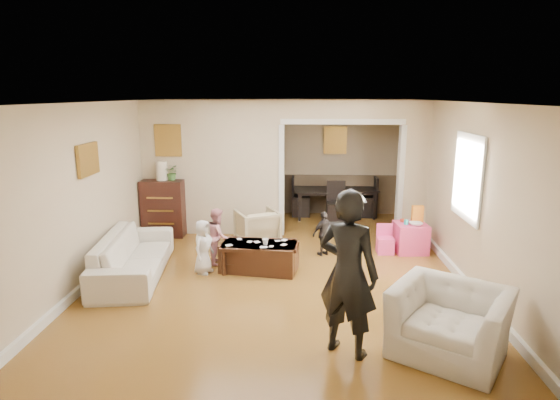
{
  "coord_description": "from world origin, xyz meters",
  "views": [
    {
      "loc": [
        0.32,
        -7.06,
        2.72
      ],
      "look_at": [
        0.0,
        0.2,
        1.05
      ],
      "focal_mm": 29.79,
      "sensor_mm": 36.0,
      "label": 1
    }
  ],
  "objects_px": {
    "dresser": "(164,208)",
    "coffee_cup": "(265,242)",
    "coffee_table": "(259,257)",
    "adult_person": "(348,273)",
    "sofa": "(134,255)",
    "cyan_cup": "(406,222)",
    "child_kneel_a": "(203,247)",
    "armchair_back": "(257,227)",
    "play_table": "(410,238)",
    "armchair_front": "(450,322)",
    "child_kneel_b": "(218,236)",
    "child_toddler": "(324,233)",
    "dining_table": "(334,202)",
    "table_lamp": "(162,171)"
  },
  "relations": [
    {
      "from": "armchair_back",
      "to": "adult_person",
      "type": "distance_m",
      "value": 3.87
    },
    {
      "from": "coffee_table",
      "to": "child_toddler",
      "type": "distance_m",
      "value": 1.3
    },
    {
      "from": "child_kneel_b",
      "to": "child_toddler",
      "type": "bearing_deg",
      "value": -86.42
    },
    {
      "from": "child_kneel_a",
      "to": "child_toddler",
      "type": "height_order",
      "value": "child_kneel_a"
    },
    {
      "from": "armchair_front",
      "to": "child_kneel_b",
      "type": "relative_size",
      "value": 1.23
    },
    {
      "from": "coffee_cup",
      "to": "cyan_cup",
      "type": "xyz_separation_m",
      "value": [
        2.37,
        1.0,
        0.06
      ]
    },
    {
      "from": "child_kneel_a",
      "to": "child_toddler",
      "type": "distance_m",
      "value": 2.1
    },
    {
      "from": "sofa",
      "to": "cyan_cup",
      "type": "height_order",
      "value": "sofa"
    },
    {
      "from": "table_lamp",
      "to": "dining_table",
      "type": "xyz_separation_m",
      "value": [
        3.41,
        1.64,
        -0.96
      ]
    },
    {
      "from": "dining_table",
      "to": "child_toddler",
      "type": "bearing_deg",
      "value": -104.28
    },
    {
      "from": "coffee_table",
      "to": "table_lamp",
      "type": "bearing_deg",
      "value": 138.67
    },
    {
      "from": "dresser",
      "to": "table_lamp",
      "type": "bearing_deg",
      "value": 0.0
    },
    {
      "from": "sofa",
      "to": "coffee_cup",
      "type": "distance_m",
      "value": 2.01
    },
    {
      "from": "dining_table",
      "to": "adult_person",
      "type": "bearing_deg",
      "value": -99.42
    },
    {
      "from": "cyan_cup",
      "to": "coffee_table",
      "type": "bearing_deg",
      "value": -159.01
    },
    {
      "from": "coffee_table",
      "to": "coffee_cup",
      "type": "height_order",
      "value": "coffee_cup"
    },
    {
      "from": "dresser",
      "to": "coffee_cup",
      "type": "xyz_separation_m",
      "value": [
        2.11,
        -1.82,
        -0.07
      ]
    },
    {
      "from": "armchair_back",
      "to": "armchair_front",
      "type": "relative_size",
      "value": 0.64
    },
    {
      "from": "armchair_front",
      "to": "table_lamp",
      "type": "relative_size",
      "value": 3.13
    },
    {
      "from": "armchair_back",
      "to": "child_kneel_a",
      "type": "bearing_deg",
      "value": 39.04
    },
    {
      "from": "sofa",
      "to": "coffee_table",
      "type": "bearing_deg",
      "value": -87.86
    },
    {
      "from": "adult_person",
      "to": "child_kneel_b",
      "type": "xyz_separation_m",
      "value": [
        -1.83,
        2.63,
        -0.44
      ]
    },
    {
      "from": "child_toddler",
      "to": "child_kneel_a",
      "type": "bearing_deg",
      "value": -5.49
    },
    {
      "from": "sofa",
      "to": "armchair_back",
      "type": "bearing_deg",
      "value": -54.65
    },
    {
      "from": "dining_table",
      "to": "child_toddler",
      "type": "height_order",
      "value": "child_toddler"
    },
    {
      "from": "armchair_front",
      "to": "adult_person",
      "type": "bearing_deg",
      "value": -146.2
    },
    {
      "from": "coffee_table",
      "to": "adult_person",
      "type": "distance_m",
      "value": 2.68
    },
    {
      "from": "armchair_back",
      "to": "coffee_table",
      "type": "height_order",
      "value": "armchair_back"
    },
    {
      "from": "child_toddler",
      "to": "table_lamp",
      "type": "bearing_deg",
      "value": -49.26
    },
    {
      "from": "dresser",
      "to": "cyan_cup",
      "type": "xyz_separation_m",
      "value": [
        4.48,
        -0.82,
        -0.0
      ]
    },
    {
      "from": "dresser",
      "to": "child_toddler",
      "type": "height_order",
      "value": "dresser"
    },
    {
      "from": "coffee_table",
      "to": "child_toddler",
      "type": "height_order",
      "value": "child_toddler"
    },
    {
      "from": "play_table",
      "to": "cyan_cup",
      "type": "height_order",
      "value": "cyan_cup"
    },
    {
      "from": "armchair_back",
      "to": "child_toddler",
      "type": "height_order",
      "value": "child_toddler"
    },
    {
      "from": "sofa",
      "to": "cyan_cup",
      "type": "xyz_separation_m",
      "value": [
        4.36,
        1.25,
        0.23
      ]
    },
    {
      "from": "coffee_table",
      "to": "child_toddler",
      "type": "bearing_deg",
      "value": 35.54
    },
    {
      "from": "armchair_front",
      "to": "dresser",
      "type": "relative_size",
      "value": 1.02
    },
    {
      "from": "coffee_table",
      "to": "child_kneel_a",
      "type": "relative_size",
      "value": 1.38
    },
    {
      "from": "armchair_front",
      "to": "cyan_cup",
      "type": "bearing_deg",
      "value": 118.49
    },
    {
      "from": "coffee_table",
      "to": "play_table",
      "type": "xyz_separation_m",
      "value": [
        2.57,
        1.0,
        0.04
      ]
    },
    {
      "from": "armchair_back",
      "to": "adult_person",
      "type": "relative_size",
      "value": 0.4
    },
    {
      "from": "armchair_back",
      "to": "play_table",
      "type": "height_order",
      "value": "armchair_back"
    },
    {
      "from": "dining_table",
      "to": "child_kneel_b",
      "type": "xyz_separation_m",
      "value": [
        -2.1,
        -3.11,
        0.14
      ]
    },
    {
      "from": "child_kneel_a",
      "to": "armchair_front",
      "type": "bearing_deg",
      "value": -106.01
    },
    {
      "from": "dining_table",
      "to": "child_kneel_a",
      "type": "height_order",
      "value": "child_kneel_a"
    },
    {
      "from": "play_table",
      "to": "coffee_table",
      "type": "bearing_deg",
      "value": -158.78
    },
    {
      "from": "cyan_cup",
      "to": "armchair_back",
      "type": "bearing_deg",
      "value": 172.85
    },
    {
      "from": "armchair_back",
      "to": "coffee_table",
      "type": "xyz_separation_m",
      "value": [
        0.15,
        -1.28,
        -0.11
      ]
    },
    {
      "from": "adult_person",
      "to": "child_kneel_a",
      "type": "xyz_separation_m",
      "value": [
        -1.98,
        2.18,
        -0.48
      ]
    },
    {
      "from": "table_lamp",
      "to": "child_toddler",
      "type": "xyz_separation_m",
      "value": [
        3.06,
        -1.02,
        -0.9
      ]
    }
  ]
}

